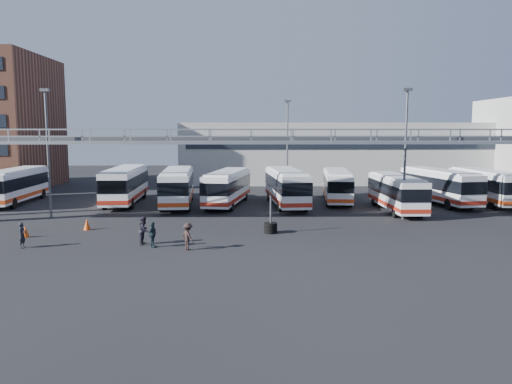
{
  "coord_description": "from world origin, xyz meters",
  "views": [
    {
      "loc": [
        -0.24,
        -31.61,
        6.93
      ],
      "look_at": [
        0.37,
        6.0,
        2.33
      ],
      "focal_mm": 35.0,
      "sensor_mm": 36.0,
      "label": 1
    }
  ],
  "objects_px": {
    "pedestrian_b": "(144,230)",
    "bus_0": "(16,184)",
    "bus_7": "(396,191)",
    "cone_right": "(87,224)",
    "bus_3": "(177,186)",
    "bus_9": "(485,185)",
    "light_pole_mid": "(405,147)",
    "cone_left": "(25,232)",
    "pedestrian_d": "(153,235)",
    "tire_stack": "(271,227)",
    "bus_2": "(125,184)",
    "bus_5": "(286,186)",
    "bus_8": "(439,185)",
    "bus_4": "(228,186)",
    "bus_6": "(337,185)",
    "light_pole_left": "(48,147)",
    "pedestrian_a": "(22,235)",
    "light_pole_back": "(287,142)",
    "pedestrian_c": "(188,236)"
  },
  "relations": [
    {
      "from": "cone_left",
      "to": "bus_5",
      "type": "bearing_deg",
      "value": 36.83
    },
    {
      "from": "light_pole_mid",
      "to": "bus_9",
      "type": "bearing_deg",
      "value": 38.63
    },
    {
      "from": "bus_6",
      "to": "bus_7",
      "type": "bearing_deg",
      "value": -48.27
    },
    {
      "from": "cone_left",
      "to": "bus_6",
      "type": "bearing_deg",
      "value": 34.59
    },
    {
      "from": "light_pole_left",
      "to": "bus_9",
      "type": "relative_size",
      "value": 0.95
    },
    {
      "from": "bus_0",
      "to": "bus_7",
      "type": "distance_m",
      "value": 35.58
    },
    {
      "from": "pedestrian_a",
      "to": "bus_4",
      "type": "bearing_deg",
      "value": -30.07
    },
    {
      "from": "bus_2",
      "to": "bus_5",
      "type": "height_order",
      "value": "bus_2"
    },
    {
      "from": "bus_8",
      "to": "cone_left",
      "type": "distance_m",
      "value": 36.0
    },
    {
      "from": "bus_8",
      "to": "bus_9",
      "type": "height_order",
      "value": "bus_8"
    },
    {
      "from": "bus_0",
      "to": "cone_left",
      "type": "height_order",
      "value": "bus_0"
    },
    {
      "from": "light_pole_left",
      "to": "pedestrian_c",
      "type": "xyz_separation_m",
      "value": [
        12.24,
        -10.91,
        -4.92
      ]
    },
    {
      "from": "pedestrian_b",
      "to": "bus_0",
      "type": "bearing_deg",
      "value": 48.95
    },
    {
      "from": "bus_9",
      "to": "cone_left",
      "type": "relative_size",
      "value": 14.18
    },
    {
      "from": "bus_3",
      "to": "bus_9",
      "type": "height_order",
      "value": "bus_3"
    },
    {
      "from": "bus_3",
      "to": "bus_7",
      "type": "height_order",
      "value": "bus_3"
    },
    {
      "from": "light_pole_back",
      "to": "tire_stack",
      "type": "bearing_deg",
      "value": -97.63
    },
    {
      "from": "bus_0",
      "to": "pedestrian_b",
      "type": "bearing_deg",
      "value": -50.23
    },
    {
      "from": "pedestrian_c",
      "to": "light_pole_back",
      "type": "bearing_deg",
      "value": -55.04
    },
    {
      "from": "light_pole_left",
      "to": "light_pole_back",
      "type": "distance_m",
      "value": 24.41
    },
    {
      "from": "bus_4",
      "to": "cone_left",
      "type": "bearing_deg",
      "value": -122.02
    },
    {
      "from": "pedestrian_d",
      "to": "bus_6",
      "type": "bearing_deg",
      "value": -21.01
    },
    {
      "from": "bus_0",
      "to": "pedestrian_b",
      "type": "relative_size",
      "value": 6.37
    },
    {
      "from": "light_pole_back",
      "to": "bus_4",
      "type": "relative_size",
      "value": 0.93
    },
    {
      "from": "bus_6",
      "to": "pedestrian_b",
      "type": "distance_m",
      "value": 23.76
    },
    {
      "from": "light_pole_left",
      "to": "pedestrian_c",
      "type": "height_order",
      "value": "light_pole_left"
    },
    {
      "from": "bus_0",
      "to": "cone_left",
      "type": "relative_size",
      "value": 14.51
    },
    {
      "from": "bus_8",
      "to": "bus_4",
      "type": "bearing_deg",
      "value": 171.33
    },
    {
      "from": "pedestrian_b",
      "to": "pedestrian_a",
      "type": "bearing_deg",
      "value": 104.17
    },
    {
      "from": "bus_5",
      "to": "pedestrian_d",
      "type": "bearing_deg",
      "value": -124.19
    },
    {
      "from": "bus_7",
      "to": "cone_left",
      "type": "xyz_separation_m",
      "value": [
        -27.49,
        -10.32,
        -1.34
      ]
    },
    {
      "from": "light_pole_mid",
      "to": "pedestrian_b",
      "type": "bearing_deg",
      "value": -155.82
    },
    {
      "from": "light_pole_mid",
      "to": "cone_left",
      "type": "height_order",
      "value": "light_pole_mid"
    },
    {
      "from": "bus_0",
      "to": "bus_2",
      "type": "relative_size",
      "value": 0.96
    },
    {
      "from": "bus_3",
      "to": "cone_left",
      "type": "relative_size",
      "value": 14.93
    },
    {
      "from": "light_pole_mid",
      "to": "pedestrian_d",
      "type": "distance_m",
      "value": 20.79
    },
    {
      "from": "pedestrian_a",
      "to": "pedestrian_b",
      "type": "height_order",
      "value": "pedestrian_b"
    },
    {
      "from": "bus_4",
      "to": "tire_stack",
      "type": "relative_size",
      "value": 4.26
    },
    {
      "from": "bus_0",
      "to": "tire_stack",
      "type": "height_order",
      "value": "bus_0"
    },
    {
      "from": "light_pole_left",
      "to": "light_pole_back",
      "type": "xyz_separation_m",
      "value": [
        20.0,
        14.0,
        0.0
      ]
    },
    {
      "from": "bus_7",
      "to": "cone_right",
      "type": "xyz_separation_m",
      "value": [
        -24.25,
        -7.87,
        -1.33
      ]
    },
    {
      "from": "light_pole_mid",
      "to": "tire_stack",
      "type": "bearing_deg",
      "value": -154.45
    },
    {
      "from": "bus_8",
      "to": "pedestrian_b",
      "type": "relative_size",
      "value": 6.43
    },
    {
      "from": "bus_5",
      "to": "pedestrian_b",
      "type": "xyz_separation_m",
      "value": [
        -9.97,
        -15.78,
        -1.0
      ]
    },
    {
      "from": "bus_8",
      "to": "bus_5",
      "type": "bearing_deg",
      "value": 173.64
    },
    {
      "from": "bus_4",
      "to": "pedestrian_d",
      "type": "height_order",
      "value": "bus_4"
    },
    {
      "from": "bus_8",
      "to": "cone_right",
      "type": "height_order",
      "value": "bus_8"
    },
    {
      "from": "light_pole_left",
      "to": "pedestrian_a",
      "type": "bearing_deg",
      "value": -77.35
    },
    {
      "from": "cone_right",
      "to": "pedestrian_b",
      "type": "bearing_deg",
      "value": -42.69
    },
    {
      "from": "bus_3",
      "to": "bus_9",
      "type": "xyz_separation_m",
      "value": [
        29.27,
        0.64,
        -0.09
      ]
    }
  ]
}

